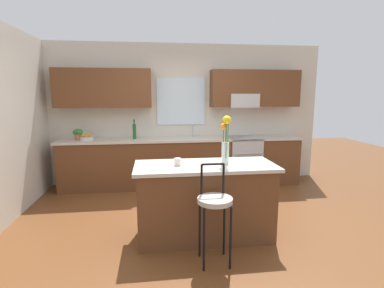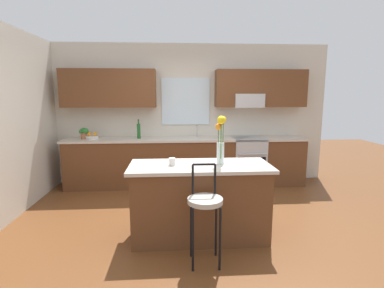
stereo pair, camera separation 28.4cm
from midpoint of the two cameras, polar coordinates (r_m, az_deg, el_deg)
The scene contains 13 objects.
ground_plane at distance 4.23m, azimuth 2.07°, elevation -14.77°, with size 14.00×14.00×0.00m, color brown.
wall_left at distance 4.68m, azimuth -31.30°, elevation 3.34°, with size 0.12×4.60×2.70m, color beige.
back_wall_assembly at distance 5.84m, azimuth 0.39°, elevation 7.32°, with size 5.60×0.50×2.70m.
counter_run at distance 5.69m, azimuth 0.38°, elevation -3.36°, with size 4.56×0.64×0.92m.
sink_faucet at distance 5.75m, azimuth 2.45°, elevation 2.78°, with size 0.02×0.13×0.23m.
oven_range at distance 5.88m, azimuth 12.07°, elevation -3.22°, with size 0.60×0.64×0.92m.
kitchen_island at distance 3.66m, azimuth 3.79°, elevation -10.96°, with size 1.68×0.71×0.92m.
bar_stool_near at distance 3.08m, azimuth 5.24°, elevation -11.68°, with size 0.36×0.36×1.04m.
flower_vase at distance 3.51m, azimuth 7.88°, elevation 1.41°, with size 0.13×0.17×0.58m.
mug_ceramic at distance 3.47m, azimuth -1.53°, elevation -3.45°, with size 0.08×0.08×0.09m, color silver.
fruit_bowl_oranges at distance 5.75m, azimuth -17.35°, elevation 1.35°, with size 0.24×0.24×0.13m.
bottle_olive_oil at distance 5.60m, azimuth -8.82°, elevation 2.57°, with size 0.06×0.06×0.36m.
potted_plant_small at distance 5.78m, azimuth -18.84°, elevation 2.09°, with size 0.18×0.12×0.21m.
Camera 2 is at (-0.26, -3.85, 1.76)m, focal length 27.64 mm.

